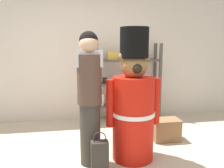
% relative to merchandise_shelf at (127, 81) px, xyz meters
% --- Properties ---
extents(back_wall, '(6.40, 0.12, 2.60)m').
position_rel_merchandise_shelf_xyz_m(back_wall, '(-0.85, 0.22, 0.53)').
color(back_wall, silver).
rests_on(back_wall, ground_plane).
extents(merchandise_shelf, '(1.33, 0.35, 1.50)m').
position_rel_merchandise_shelf_xyz_m(merchandise_shelf, '(0.00, 0.00, 0.00)').
color(merchandise_shelf, '#4C4742').
rests_on(merchandise_shelf, ground_plane).
extents(teddy_bear_guard, '(0.70, 0.55, 1.68)m').
position_rel_merchandise_shelf_xyz_m(teddy_bear_guard, '(-0.30, -1.64, -0.05)').
color(teddy_bear_guard, red).
rests_on(teddy_bear_guard, ground_plane).
extents(person_shopper, '(0.31, 0.29, 1.63)m').
position_rel_merchandise_shelf_xyz_m(person_shopper, '(-0.86, -1.68, 0.12)').
color(person_shopper, '#38332D').
rests_on(person_shopper, ground_plane).
extents(shopping_bag, '(0.20, 0.13, 0.49)m').
position_rel_merchandise_shelf_xyz_m(shopping_bag, '(-0.77, -1.90, -0.58)').
color(shopping_bag, '#332D28').
rests_on(shopping_bag, ground_plane).
extents(display_crate, '(0.43, 0.29, 0.33)m').
position_rel_merchandise_shelf_xyz_m(display_crate, '(0.36, -1.15, -0.61)').
color(display_crate, olive).
rests_on(display_crate, ground_plane).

